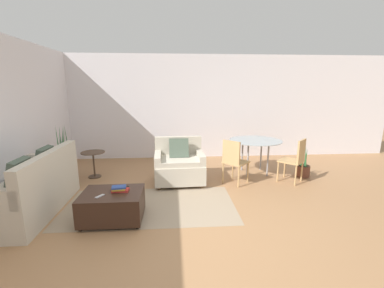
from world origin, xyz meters
TOP-DOWN VIEW (x-y plane):
  - ground_plane at (0.00, 0.00)m, footprint 20.00×20.00m
  - wall_back at (0.00, 3.93)m, footprint 12.00×0.06m
  - wall_left at (-2.82, 1.50)m, footprint 0.06×12.00m
  - area_rug at (-0.48, 0.91)m, footprint 2.75×1.44m
  - couch at (-2.27, 0.83)m, footprint 0.86×1.82m
  - armchair at (0.03, 1.96)m, footprint 1.00×0.84m
  - ottoman at (-0.98, 0.49)m, footprint 0.86×0.67m
  - book_stack at (-0.87, 0.53)m, footprint 0.24×0.17m
  - tv_remote_primary at (-0.83, 0.66)m, footprint 0.11×0.13m
  - tv_remote_secondary at (-1.11, 0.37)m, footprint 0.11×0.14m
  - potted_plant at (-2.38, 2.33)m, footprint 0.42×0.42m
  - side_table at (-1.80, 2.40)m, footprint 0.49×0.49m
  - dining_table at (1.73, 2.41)m, footprint 1.14×1.14m
  - dining_chair_near_left at (1.10, 1.78)m, footprint 0.59×0.59m
  - dining_chair_near_right at (2.36, 1.78)m, footprint 0.59×0.59m
  - potted_plant_small at (2.71, 2.11)m, footprint 0.29×0.29m

SIDE VIEW (x-z plane):
  - ground_plane at x=0.00m, z-range 0.00..0.00m
  - area_rug at x=-0.48m, z-range 0.00..0.01m
  - potted_plant_small at x=2.71m, z-range -0.18..0.51m
  - ottoman at x=-0.98m, z-range 0.02..0.44m
  - potted_plant at x=-2.38m, z-range -0.35..0.83m
  - couch at x=-2.27m, z-range -0.15..0.81m
  - armchair at x=0.03m, z-range -0.09..0.81m
  - side_table at x=-1.80m, z-range 0.12..0.68m
  - tv_remote_primary at x=-0.83m, z-range 0.42..0.43m
  - tv_remote_secondary at x=-1.11m, z-range 0.42..0.43m
  - book_stack at x=-0.87m, z-range 0.42..0.50m
  - dining_chair_near_left at x=1.10m, z-range 0.07..0.97m
  - dining_chair_near_right at x=2.36m, z-range 0.07..0.97m
  - dining_table at x=1.73m, z-range 0.30..1.06m
  - wall_back at x=0.00m, z-range 0.00..2.75m
  - wall_left at x=-2.82m, z-range 0.00..2.75m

